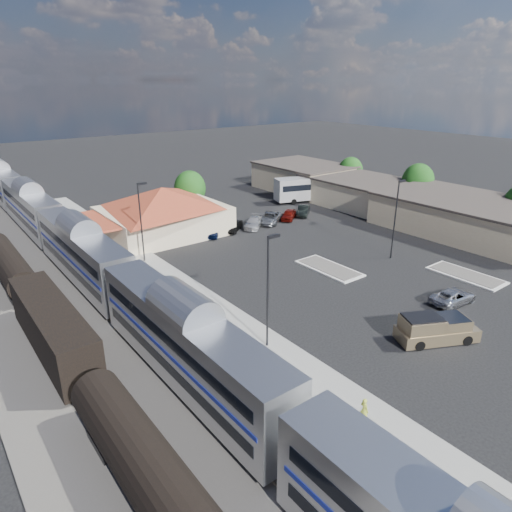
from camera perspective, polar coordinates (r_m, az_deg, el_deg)
ground at (r=46.04m, az=7.43°, el=-3.56°), size 280.00×280.00×0.00m
railbed at (r=42.85m, az=-21.51°, el=-6.84°), size 16.00×100.00×0.12m
platform at (r=43.94m, az=-9.51°, el=-4.80°), size 5.50×92.00×0.18m
passenger_train at (r=48.40m, az=-20.90°, el=0.10°), size 3.00×104.00×5.55m
freight_cars at (r=37.02m, az=-24.01°, el=-8.51°), size 2.80×46.00×4.00m
station_depot at (r=61.18m, az=-11.61°, el=5.58°), size 18.35×12.24×6.20m
buildings_east at (r=74.42m, az=15.34°, el=7.32°), size 14.40×51.40×4.80m
traffic_island_south at (r=49.92m, az=9.12°, el=-1.50°), size 3.30×7.50×0.21m
traffic_island_north at (r=52.38m, az=24.76°, el=-2.17°), size 3.30×7.50×0.21m
lamp_plat_s at (r=33.09m, az=1.60°, el=-3.44°), size 1.08×0.25×9.00m
lamp_plat_n at (r=51.05m, az=-14.15°, el=4.86°), size 1.08×0.25×9.00m
lamp_lot at (r=53.05m, az=17.12°, el=5.16°), size 1.08×0.25×9.00m
tree_east_b at (r=77.55m, az=19.58°, el=8.87°), size 4.94×4.94×6.96m
tree_east_c at (r=85.91m, az=11.73°, el=10.43°), size 4.41×4.41×6.21m
tree_depot at (r=69.51m, az=-8.27°, el=8.40°), size 4.71×4.71×6.63m
pickup_truck at (r=38.55m, az=21.71°, el=-8.48°), size 6.57×4.79×2.15m
suv at (r=45.41m, az=23.45°, el=-4.67°), size 4.99×2.52×1.35m
coach_bus at (r=77.68m, az=7.01°, el=8.53°), size 12.94×6.54×4.08m
person_a at (r=28.97m, az=13.38°, el=-18.23°), size 0.45×0.63×1.62m
person_b at (r=38.66m, az=-5.64°, el=-6.72°), size 1.00×1.10×1.83m
parked_car_a at (r=59.72m, az=-5.19°, el=3.05°), size 3.89×3.49×1.28m
parked_car_b at (r=61.61m, az=-2.82°, el=3.73°), size 4.14×3.74×1.37m
parked_car_c at (r=63.16m, az=-0.28°, el=4.22°), size 5.08×4.70×1.43m
parked_car_d at (r=65.27m, az=1.81°, el=4.80°), size 5.78×5.22×1.49m
parked_car_e at (r=67.06m, az=4.10°, el=5.17°), size 4.37×3.86×1.43m
parked_car_f at (r=69.35m, az=5.94°, el=5.68°), size 4.45×4.10×1.48m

